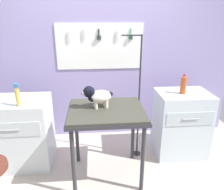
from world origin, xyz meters
The scene contains 9 objects.
ground centered at (0.00, 0.00, -0.02)m, with size 4.40×4.00×0.04m, color beige.
rear_wall_panel centered at (0.00, 1.28, 1.16)m, with size 4.00×0.11×2.30m.
grooming_table centered at (-0.01, 0.24, 0.78)m, with size 0.85×0.71×0.87m.
grooming_arm centered at (0.43, 0.61, 0.76)m, with size 0.29×0.11×1.64m.
dog centered at (-0.10, 0.29, 1.01)m, with size 0.35×0.21×0.26m.
counter_left centered at (-1.10, 0.57, 0.44)m, with size 0.80×0.58×0.89m.
cabinet_right centered at (1.04, 0.62, 0.45)m, with size 0.68×0.54×0.89m.
spray_bottle_short centered at (-0.98, 0.39, 1.00)m, with size 0.05×0.05×0.26m.
soda_bottle centered at (1.00, 0.60, 1.01)m, with size 0.07×0.07×0.25m.
Camera 1 is at (-0.14, -1.98, 1.86)m, focal length 35.33 mm.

